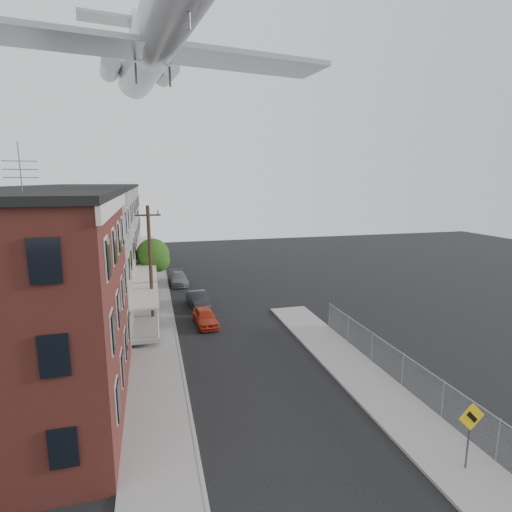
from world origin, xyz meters
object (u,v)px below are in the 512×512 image
Objects in this scene: street_tree at (154,256)px; car_near at (205,317)px; utility_pole at (150,264)px; car_far at (179,278)px; airplane at (153,44)px; car_mid at (198,300)px; warning_sign at (470,426)px.

car_near is (3.47, -11.06, -2.80)m from street_tree.
utility_pole is at bearing 160.13° from car_near.
car_far is at bearing 91.61° from car_near.
utility_pole reaches higher than street_tree.
utility_pole is at bearing -102.13° from airplane.
car_mid is at bearing -62.10° from street_tree.
street_tree is 4.10m from car_far.
utility_pole reaches higher than car_far.
utility_pole reaches higher than warning_sign.
car_mid is at bearing -20.81° from airplane.
street_tree is at bearing 88.11° from utility_pole.
car_near is 12.91m from car_far.
street_tree reaches higher than car_far.
warning_sign is at bearing -66.42° from airplane.
car_mid is (-7.40, 22.39, -1.21)m from warning_sign.
street_tree is 7.92m from car_mid.
utility_pole reaches higher than car_near.
airplane is at bearing 113.74° from car_near.
airplane reaches higher than street_tree.
car_mid is at bearing 41.54° from utility_pole.
car_far is at bearing 105.44° from warning_sign.
warning_sign is at bearing -76.42° from car_far.
car_mid is at bearing 108.29° from warning_sign.
airplane is (-2.84, 5.58, 20.49)m from car_near.
warning_sign reaches higher than car_mid.
car_far is at bearing 77.01° from utility_pole.
car_far is at bearing 37.17° from street_tree.
warning_sign is 0.74× the size of car_near.
street_tree is 1.28× the size of car_mid.
warning_sign is 31.93m from car_far.
utility_pole is 0.29× the size of airplane.
airplane is at bearing 77.87° from utility_pole.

